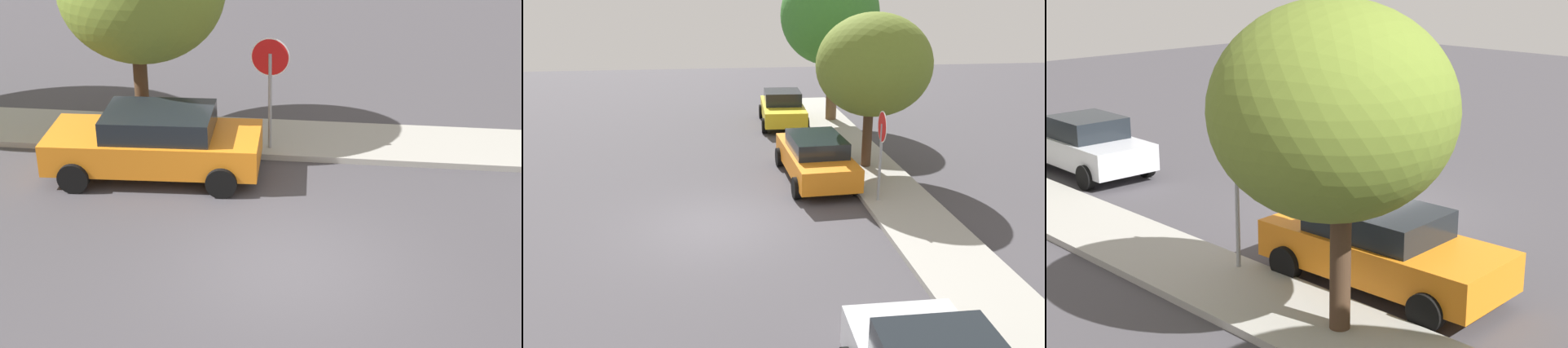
% 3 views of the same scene
% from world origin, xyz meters
% --- Properties ---
extents(ground_plane, '(60.00, 60.00, 0.00)m').
position_xyz_m(ground_plane, '(0.00, 0.00, 0.00)').
color(ground_plane, '#423F44').
extents(sidewalk_curb, '(32.00, 2.04, 0.14)m').
position_xyz_m(sidewalk_curb, '(0.00, 5.19, 0.07)').
color(sidewalk_curb, '#9E9B93').
rests_on(sidewalk_curb, ground_plane).
extents(stop_sign, '(0.85, 0.08, 2.68)m').
position_xyz_m(stop_sign, '(-0.82, 4.57, 1.87)').
color(stop_sign, gray).
rests_on(stop_sign, ground_plane).
extents(parked_car_orange, '(4.53, 2.17, 1.47)m').
position_xyz_m(parked_car_orange, '(-3.09, 3.20, 0.76)').
color(parked_car_orange, orange).
rests_on(parked_car_orange, ground_plane).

